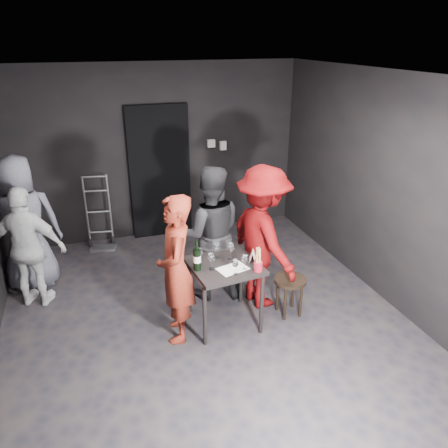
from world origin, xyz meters
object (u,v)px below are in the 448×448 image
object	(u,v)px
server_red	(176,264)
man_maroon	(263,227)
tasting_table	(224,272)
breadstick_cup	(258,260)
stool	(290,285)
bystander_grey	(22,213)
hand_truck	(101,234)
wine_bottle	(197,259)
bystander_cream	(29,248)
woman_black	(210,226)

from	to	relation	value
server_red	man_maroon	xyz separation A→B (m)	(1.11, 0.33, 0.12)
tasting_table	man_maroon	world-z (taller)	man_maroon
tasting_table	breadstick_cup	size ratio (longest dim) A/B	2.59
stool	man_maroon	distance (m)	0.74
stool	bystander_grey	bearing A→B (deg)	150.29
stool	server_red	distance (m)	1.41
hand_truck	tasting_table	bearing A→B (deg)	-54.29
tasting_table	wine_bottle	distance (m)	0.38
tasting_table	server_red	distance (m)	0.60
server_red	bystander_grey	world-z (taller)	bystander_grey
wine_bottle	bystander_cream	bearing A→B (deg)	147.41
wine_bottle	server_red	bearing A→B (deg)	-169.98
breadstick_cup	bystander_grey	bearing A→B (deg)	143.05
bystander_cream	tasting_table	bearing A→B (deg)	173.92
woman_black	breadstick_cup	size ratio (longest dim) A/B	6.50
man_maroon	breadstick_cup	bearing A→B (deg)	140.85
tasting_table	woman_black	distance (m)	0.69
tasting_table	bystander_cream	xyz separation A→B (m)	(-2.05, 1.09, 0.10)
hand_truck	man_maroon	world-z (taller)	man_maroon
tasting_table	bystander_grey	distance (m)	2.66
bystander_grey	wine_bottle	size ratio (longest dim) A/B	6.07
woman_black	server_red	bearing A→B (deg)	62.49
breadstick_cup	server_red	bearing A→B (deg)	167.63
bystander_cream	wine_bottle	bearing A→B (deg)	169.33
hand_truck	tasting_table	world-z (taller)	hand_truck
tasting_table	breadstick_cup	xyz separation A→B (m)	(0.29, -0.25, 0.23)
bystander_grey	breadstick_cup	xyz separation A→B (m)	(2.41, -1.81, -0.13)
woman_black	bystander_cream	distance (m)	2.14
hand_truck	bystander_grey	xyz separation A→B (m)	(-0.92, -0.87, 0.80)
tasting_table	stool	size ratio (longest dim) A/B	1.60
bystander_grey	breadstick_cup	distance (m)	3.02
server_red	hand_truck	bearing A→B (deg)	-155.56
tasting_table	bystander_cream	bearing A→B (deg)	152.00
wine_bottle	breadstick_cup	world-z (taller)	wine_bottle
stool	server_red	bearing A→B (deg)	179.11
breadstick_cup	wine_bottle	bearing A→B (deg)	159.40
man_maroon	wine_bottle	xyz separation A→B (m)	(-0.87, -0.28, -0.12)
hand_truck	bystander_cream	xyz separation A→B (m)	(-0.85, -1.34, 0.54)
stool	bystander_grey	xyz separation A→B (m)	(-2.89, 1.65, 0.63)
tasting_table	woman_black	size ratio (longest dim) A/B	0.40
hand_truck	bystander_cream	size ratio (longest dim) A/B	0.77
stool	server_red	xyz separation A→B (m)	(-1.32, 0.02, 0.50)
hand_truck	bystander_grey	size ratio (longest dim) A/B	0.57
bystander_grey	hand_truck	bearing A→B (deg)	-141.29
stool	man_maroon	size ratio (longest dim) A/B	0.24
woman_black	bystander_grey	world-z (taller)	bystander_grey
hand_truck	wine_bottle	distance (m)	2.70
bystander_grey	server_red	bearing A→B (deg)	129.29
hand_truck	server_red	size ratio (longest dim) A/B	0.65
bystander_cream	server_red	bearing A→B (deg)	164.37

